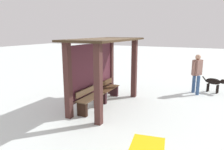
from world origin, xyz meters
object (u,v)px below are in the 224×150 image
object	(u,v)px
bus_shelter	(101,61)
person_walking	(197,71)
dog	(214,82)
bench_left_inside	(90,100)
bench_center_inside	(108,91)

from	to	relation	value
bus_shelter	person_walking	distance (m)	4.28
bus_shelter	dog	world-z (taller)	bus_shelter
person_walking	bus_shelter	bearing A→B (deg)	135.51
bench_left_inside	person_walking	xyz separation A→B (m)	(3.68, -3.04, 0.64)
dog	bus_shelter	bearing A→B (deg)	133.92
bus_shelter	bench_center_inside	bearing A→B (deg)	5.94
bench_left_inside	person_walking	world-z (taller)	person_walking
bus_shelter	bench_left_inside	bearing A→B (deg)	174.19
bus_shelter	bench_center_inside	xyz separation A→B (m)	(0.66, 0.07, -1.28)
bench_center_inside	dog	size ratio (longest dim) A/B	1.31
dog	bench_center_inside	bearing A→B (deg)	127.57
person_walking	dog	distance (m)	1.03
bench_center_inside	person_walking	xyz separation A→B (m)	(2.36, -3.04, 0.65)
bus_shelter	person_walking	bearing A→B (deg)	-44.49
bus_shelter	bench_center_inside	distance (m)	1.44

